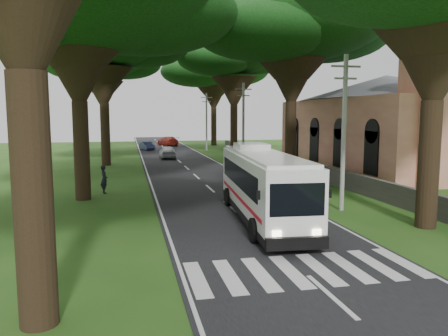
# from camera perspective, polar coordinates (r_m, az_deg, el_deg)

# --- Properties ---
(ground) EXTENTS (140.00, 140.00, 0.00)m
(ground) POSITION_cam_1_polar(r_m,az_deg,el_deg) (16.30, 7.43, -10.84)
(ground) COLOR #244E16
(ground) RESTS_ON ground
(road) EXTENTS (8.00, 120.00, 0.04)m
(road) POSITION_cam_1_polar(r_m,az_deg,el_deg) (40.25, -4.71, -0.16)
(road) COLOR black
(road) RESTS_ON ground
(crosswalk) EXTENTS (8.00, 3.00, 0.01)m
(crosswalk) POSITION_cam_1_polar(r_m,az_deg,el_deg) (14.54, 10.17, -13.13)
(crosswalk) COLOR silver
(crosswalk) RESTS_ON ground
(property_wall) EXTENTS (0.35, 50.00, 1.20)m
(property_wall) POSITION_cam_1_polar(r_m,az_deg,el_deg) (41.39, 7.91, 0.82)
(property_wall) COLOR #383533
(property_wall) RESTS_ON ground
(church) EXTENTS (14.00, 24.00, 11.60)m
(church) POSITION_cam_1_polar(r_m,az_deg,el_deg) (42.94, 20.41, 6.43)
(church) COLOR #C1705E
(church) RESTS_ON ground
(pole_near) EXTENTS (1.60, 0.24, 8.00)m
(pole_near) POSITION_cam_1_polar(r_m,az_deg,el_deg) (23.28, 15.38, 4.76)
(pole_near) COLOR gray
(pole_near) RESTS_ON ground
(pole_mid) EXTENTS (1.60, 0.24, 8.00)m
(pole_mid) POSITION_cam_1_polar(r_m,az_deg,el_deg) (42.01, 2.53, 5.86)
(pole_mid) COLOR gray
(pole_mid) RESTS_ON ground
(pole_far) EXTENTS (1.60, 0.24, 8.00)m
(pole_far) POSITION_cam_1_polar(r_m,az_deg,el_deg) (61.55, -2.30, 6.20)
(pole_far) COLOR gray
(pole_far) RESTS_ON ground
(tree_l_midb) EXTENTS (14.46, 14.46, 15.65)m
(tree_l_midb) POSITION_cam_1_polar(r_m,az_deg,el_deg) (45.26, -15.63, 16.20)
(tree_l_midb) COLOR black
(tree_l_midb) RESTS_ON ground
(tree_l_far) EXTENTS (13.44, 13.44, 15.49)m
(tree_l_far) POSITION_cam_1_polar(r_m,az_deg,el_deg) (63.11, -15.65, 13.50)
(tree_l_far) COLOR black
(tree_l_far) RESTS_ON ground
(tree_r_mida) EXTENTS (15.36, 15.36, 15.75)m
(tree_r_mida) POSITION_cam_1_polar(r_m,az_deg,el_deg) (37.80, 8.94, 18.17)
(tree_r_mida) COLOR black
(tree_r_mida) RESTS_ON ground
(tree_r_midb) EXTENTS (12.92, 12.92, 15.36)m
(tree_r_midb) POSITION_cam_1_polar(r_m,az_deg,el_deg) (54.64, 1.32, 14.76)
(tree_r_midb) COLOR black
(tree_r_midb) RESTS_ON ground
(tree_r_far) EXTENTS (15.88, 15.88, 16.17)m
(tree_r_far) POSITION_cam_1_polar(r_m,az_deg,el_deg) (72.34, -1.36, 13.07)
(tree_r_far) COLOR black
(tree_r_far) RESTS_ON ground
(coach_bus) EXTENTS (3.20, 11.02, 3.20)m
(coach_bus) POSITION_cam_1_polar(r_m,az_deg,el_deg) (20.66, 5.02, -2.11)
(coach_bus) COLOR white
(coach_bus) RESTS_ON ground
(distant_car_a) EXTENTS (1.76, 4.34, 1.48)m
(distant_car_a) POSITION_cam_1_polar(r_m,az_deg,el_deg) (50.35, -7.40, 2.10)
(distant_car_a) COLOR #A0A1A4
(distant_car_a) RESTS_ON road
(distant_car_b) EXTENTS (2.23, 3.78, 1.18)m
(distant_car_b) POSITION_cam_1_polar(r_m,az_deg,el_deg) (62.84, -10.04, 2.86)
(distant_car_b) COLOR navy
(distant_car_b) RESTS_ON road
(distant_car_c) EXTENTS (3.47, 5.53, 1.49)m
(distant_car_c) POSITION_cam_1_polar(r_m,az_deg,el_deg) (71.29, -7.34, 3.51)
(distant_car_c) COLOR maroon
(distant_car_c) RESTS_ON road
(pedestrian) EXTENTS (0.62, 0.76, 1.80)m
(pedestrian) POSITION_cam_1_polar(r_m,az_deg,el_deg) (28.72, -15.39, -1.44)
(pedestrian) COLOR black
(pedestrian) RESTS_ON ground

